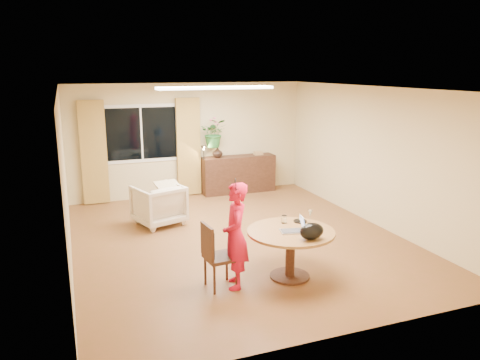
# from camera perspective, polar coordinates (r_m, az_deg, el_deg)

# --- Properties ---
(floor) EXTENTS (6.50, 6.50, 0.00)m
(floor) POSITION_cam_1_polar(r_m,az_deg,el_deg) (8.26, -0.24, -7.23)
(floor) COLOR brown
(floor) RESTS_ON ground
(ceiling) EXTENTS (6.50, 6.50, 0.00)m
(ceiling) POSITION_cam_1_polar(r_m,az_deg,el_deg) (7.73, -0.26, 11.10)
(ceiling) COLOR white
(ceiling) RESTS_ON wall_back
(wall_back) EXTENTS (5.50, 0.00, 5.50)m
(wall_back) POSITION_cam_1_polar(r_m,az_deg,el_deg) (10.95, -6.18, 4.90)
(wall_back) COLOR #CFBC86
(wall_back) RESTS_ON floor
(wall_left) EXTENTS (0.00, 6.50, 6.50)m
(wall_left) POSITION_cam_1_polar(r_m,az_deg,el_deg) (7.43, -20.57, 0.00)
(wall_left) COLOR #CFBC86
(wall_left) RESTS_ON floor
(wall_right) EXTENTS (0.00, 6.50, 6.50)m
(wall_right) POSITION_cam_1_polar(r_m,az_deg,el_deg) (9.20, 16.05, 2.80)
(wall_right) COLOR #CFBC86
(wall_right) RESTS_ON floor
(window) EXTENTS (1.70, 0.03, 1.30)m
(window) POSITION_cam_1_polar(r_m,az_deg,el_deg) (10.69, -11.92, 5.56)
(window) COLOR white
(window) RESTS_ON wall_back
(curtain_left) EXTENTS (0.55, 0.08, 2.25)m
(curtain_left) POSITION_cam_1_polar(r_m,az_deg,el_deg) (10.57, -17.40, 3.19)
(curtain_left) COLOR olive
(curtain_left) RESTS_ON wall_back
(curtain_right) EXTENTS (0.55, 0.08, 2.25)m
(curtain_right) POSITION_cam_1_polar(r_m,az_deg,el_deg) (10.88, -6.29, 4.01)
(curtain_right) COLOR olive
(curtain_right) RESTS_ON wall_back
(ceiling_panel) EXTENTS (2.20, 0.35, 0.05)m
(ceiling_panel) POSITION_cam_1_polar(r_m,az_deg,el_deg) (8.87, -3.00, 11.17)
(ceiling_panel) COLOR white
(ceiling_panel) RESTS_ON ceiling
(dining_table) EXTENTS (1.24, 1.24, 0.70)m
(dining_table) POSITION_cam_1_polar(r_m,az_deg,el_deg) (6.68, 6.19, -7.35)
(dining_table) COLOR brown
(dining_table) RESTS_ON floor
(dining_chair) EXTENTS (0.48, 0.44, 0.92)m
(dining_chair) POSITION_cam_1_polar(r_m,az_deg,el_deg) (6.39, -2.37, -9.17)
(dining_chair) COLOR black
(dining_chair) RESTS_ON floor
(child) EXTENTS (0.61, 0.48, 1.46)m
(child) POSITION_cam_1_polar(r_m,az_deg,el_deg) (6.32, -0.55, -6.81)
(child) COLOR #B7230E
(child) RESTS_ON floor
(laptop) EXTENTS (0.39, 0.30, 0.23)m
(laptop) POSITION_cam_1_polar(r_m,az_deg,el_deg) (6.55, 6.40, -5.34)
(laptop) COLOR #B7B7BC
(laptop) RESTS_ON dining_table
(tumbler) EXTENTS (0.10, 0.10, 0.12)m
(tumbler) POSITION_cam_1_polar(r_m,az_deg,el_deg) (6.92, 5.39, -4.78)
(tumbler) COLOR white
(tumbler) RESTS_ON dining_table
(wine_glass) EXTENTS (0.08, 0.08, 0.22)m
(wine_glass) POSITION_cam_1_polar(r_m,az_deg,el_deg) (6.91, 8.55, -4.45)
(wine_glass) COLOR white
(wine_glass) RESTS_ON dining_table
(pot_lid) EXTENTS (0.22, 0.22, 0.03)m
(pot_lid) POSITION_cam_1_polar(r_m,az_deg,el_deg) (7.01, 7.35, -4.94)
(pot_lid) COLOR white
(pot_lid) RESTS_ON dining_table
(handbag) EXTENTS (0.38, 0.29, 0.23)m
(handbag) POSITION_cam_1_polar(r_m,az_deg,el_deg) (6.29, 8.73, -6.21)
(handbag) COLOR black
(handbag) RESTS_ON dining_table
(armchair) EXTENTS (1.05, 1.06, 0.77)m
(armchair) POSITION_cam_1_polar(r_m,az_deg,el_deg) (9.06, -9.89, -2.96)
(armchair) COLOR beige
(armchair) RESTS_ON floor
(throw) EXTENTS (0.54, 0.62, 0.03)m
(throw) POSITION_cam_1_polar(r_m,az_deg,el_deg) (8.98, -8.64, -0.40)
(throw) COLOR beige
(throw) RESTS_ON armchair
(sideboard) EXTENTS (1.77, 0.43, 0.88)m
(sideboard) POSITION_cam_1_polar(r_m,az_deg,el_deg) (11.22, -0.19, 0.72)
(sideboard) COLOR black
(sideboard) RESTS_ON floor
(vase) EXTENTS (0.25, 0.25, 0.25)m
(vase) POSITION_cam_1_polar(r_m,az_deg,el_deg) (10.94, -2.75, 3.39)
(vase) COLOR black
(vase) RESTS_ON sideboard
(bouquet) EXTENTS (0.72, 0.67, 0.66)m
(bouquet) POSITION_cam_1_polar(r_m,az_deg,el_deg) (10.85, -3.17, 5.73)
(bouquet) COLOR #286325
(bouquet) RESTS_ON vase
(book_stack) EXTENTS (0.24, 0.21, 0.08)m
(book_stack) POSITION_cam_1_polar(r_m,az_deg,el_deg) (11.31, 2.25, 3.31)
(book_stack) COLOR olive
(book_stack) RESTS_ON sideboard
(desk_lamp) EXTENTS (0.15, 0.15, 0.32)m
(desk_lamp) POSITION_cam_1_polar(r_m,az_deg,el_deg) (10.79, -4.45, 3.40)
(desk_lamp) COLOR black
(desk_lamp) RESTS_ON sideboard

